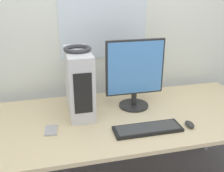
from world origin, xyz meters
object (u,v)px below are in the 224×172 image
pc_tower (79,82)px  monitor_main (135,73)px  cell_phone (51,130)px  mouse (190,124)px  headphones (77,49)px  keyboard (148,129)px

pc_tower → monitor_main: bearing=-2.1°
cell_phone → mouse: bearing=-5.3°
pc_tower → monitor_main: monitor_main is taller
pc_tower → mouse: 0.82m
headphones → monitor_main: (0.42, -0.02, -0.20)m
monitor_main → mouse: size_ratio=5.93×
pc_tower → mouse: pc_tower is taller
pc_tower → keyboard: 0.59m
headphones → mouse: 0.92m
keyboard → mouse: size_ratio=5.06×
monitor_main → cell_phone: monitor_main is taller
keyboard → pc_tower: bearing=136.0°
monitor_main → keyboard: size_ratio=1.17×
pc_tower → keyboard: pc_tower is taller
headphones → keyboard: (0.39, -0.38, -0.47)m
pc_tower → monitor_main: size_ratio=0.88×
headphones → monitor_main: bearing=-2.2°
headphones → mouse: bearing=-30.3°
monitor_main → headphones: bearing=177.8°
headphones → cell_phone: (-0.22, -0.24, -0.47)m
monitor_main → mouse: (0.27, -0.38, -0.26)m
pc_tower → cell_phone: (-0.22, -0.24, -0.23)m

